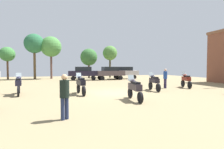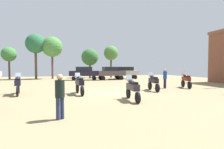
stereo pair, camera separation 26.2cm
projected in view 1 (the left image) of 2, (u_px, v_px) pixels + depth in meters
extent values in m
cube|color=#8F7D58|center=(111.00, 93.00, 12.65)|extent=(44.00, 52.00, 0.02)
cylinder|color=black|center=(150.00, 86.00, 14.59)|extent=(0.20, 0.67, 0.66)
cylinder|color=black|center=(158.00, 88.00, 13.08)|extent=(0.20, 0.67, 0.66)
cube|color=black|center=(154.00, 80.00, 13.81)|extent=(0.52, 1.34, 0.36)
ellipsoid|color=black|center=(153.00, 77.00, 14.09)|extent=(0.38, 0.52, 0.24)
cube|color=black|center=(155.00, 78.00, 13.57)|extent=(0.37, 0.59, 0.12)
cube|color=silver|center=(151.00, 74.00, 14.40)|extent=(0.38, 0.20, 0.39)
cylinder|color=#B7B7BC|center=(152.00, 75.00, 14.31)|extent=(0.62, 0.11, 0.04)
cylinder|color=black|center=(130.00, 93.00, 10.56)|extent=(0.16, 0.61, 0.61)
cylinder|color=black|center=(140.00, 98.00, 8.96)|extent=(0.16, 0.61, 0.61)
cube|color=#2C252D|center=(135.00, 87.00, 9.74)|extent=(0.45, 1.41, 0.36)
ellipsoid|color=#2C252D|center=(133.00, 81.00, 10.03)|extent=(0.35, 0.50, 0.24)
cube|color=black|center=(136.00, 83.00, 9.49)|extent=(0.34, 0.58, 0.12)
cube|color=silver|center=(131.00, 78.00, 10.36)|extent=(0.37, 0.18, 0.39)
cylinder|color=#B7B7BC|center=(132.00, 79.00, 10.26)|extent=(0.62, 0.08, 0.04)
cylinder|color=black|center=(78.00, 88.00, 12.66)|extent=(0.21, 0.68, 0.67)
cylinder|color=black|center=(84.00, 91.00, 11.23)|extent=(0.21, 0.68, 0.67)
cube|color=black|center=(81.00, 82.00, 11.93)|extent=(0.53, 1.37, 0.36)
ellipsoid|color=black|center=(80.00, 78.00, 12.19)|extent=(0.38, 0.52, 0.24)
cube|color=black|center=(82.00, 79.00, 11.70)|extent=(0.37, 0.59, 0.12)
cube|color=silver|center=(79.00, 75.00, 12.48)|extent=(0.38, 0.20, 0.39)
cylinder|color=#B7B7BC|center=(79.00, 76.00, 12.39)|extent=(0.62, 0.12, 0.04)
cylinder|color=black|center=(19.00, 89.00, 12.39)|extent=(0.24, 0.68, 0.67)
cylinder|color=black|center=(18.00, 91.00, 11.01)|extent=(0.24, 0.68, 0.67)
cube|color=#201F32|center=(19.00, 83.00, 11.68)|extent=(0.59, 1.37, 0.36)
ellipsoid|color=#201F32|center=(19.00, 78.00, 11.93)|extent=(0.40, 0.53, 0.24)
cube|color=black|center=(18.00, 79.00, 11.46)|extent=(0.40, 0.60, 0.12)
cube|color=silver|center=(19.00, 76.00, 12.22)|extent=(0.38, 0.21, 0.39)
cylinder|color=#B7B7BC|center=(19.00, 76.00, 12.13)|extent=(0.62, 0.15, 0.04)
cylinder|color=black|center=(183.00, 83.00, 16.58)|extent=(0.31, 0.68, 0.67)
cylinder|color=black|center=(190.00, 85.00, 15.12)|extent=(0.31, 0.68, 0.67)
cube|color=maroon|center=(186.00, 79.00, 15.83)|extent=(0.70, 1.29, 0.36)
ellipsoid|color=maroon|center=(185.00, 76.00, 16.09)|extent=(0.44, 0.55, 0.24)
cube|color=black|center=(187.00, 76.00, 15.60)|extent=(0.45, 0.62, 0.12)
cube|color=silver|center=(184.00, 74.00, 16.40)|extent=(0.39, 0.25, 0.39)
cylinder|color=#B7B7BC|center=(184.00, 74.00, 16.31)|extent=(0.60, 0.21, 0.04)
cylinder|color=black|center=(73.00, 78.00, 24.49)|extent=(0.66, 0.31, 0.64)
cylinder|color=black|center=(74.00, 78.00, 25.91)|extent=(0.66, 0.31, 0.64)
cylinder|color=black|center=(94.00, 78.00, 24.94)|extent=(0.66, 0.31, 0.64)
cylinder|color=black|center=(93.00, 78.00, 26.36)|extent=(0.66, 0.31, 0.64)
cube|color=black|center=(83.00, 73.00, 25.40)|extent=(4.51, 2.37, 0.75)
cube|color=black|center=(83.00, 69.00, 25.37)|extent=(2.56, 1.89, 0.61)
cylinder|color=black|center=(102.00, 78.00, 24.96)|extent=(0.65, 0.26, 0.64)
cylinder|color=black|center=(100.00, 78.00, 26.31)|extent=(0.65, 0.26, 0.64)
cylinder|color=black|center=(121.00, 78.00, 25.97)|extent=(0.65, 0.26, 0.64)
cylinder|color=black|center=(117.00, 77.00, 27.32)|extent=(0.65, 0.26, 0.64)
cube|color=#4E4247|center=(110.00, 73.00, 26.11)|extent=(4.40, 2.06, 0.75)
cube|color=black|center=(110.00, 69.00, 26.09)|extent=(2.46, 1.72, 0.61)
cylinder|color=black|center=(117.00, 77.00, 27.59)|extent=(0.67, 0.31, 0.64)
cylinder|color=black|center=(116.00, 77.00, 29.01)|extent=(0.67, 0.31, 0.64)
cylinder|color=black|center=(134.00, 77.00, 28.02)|extent=(0.67, 0.31, 0.64)
cylinder|color=black|center=(132.00, 77.00, 29.44)|extent=(0.67, 0.31, 0.64)
cube|color=#B8B4B8|center=(125.00, 73.00, 28.49)|extent=(4.52, 2.41, 0.75)
cube|color=black|center=(125.00, 69.00, 28.46)|extent=(2.57, 1.91, 0.61)
cylinder|color=#2E274C|center=(165.00, 83.00, 15.54)|extent=(0.14, 0.14, 0.86)
cylinder|color=#2E274C|center=(166.00, 84.00, 15.38)|extent=(0.14, 0.14, 0.86)
cylinder|color=navy|center=(165.00, 75.00, 15.43)|extent=(0.37, 0.37, 0.68)
sphere|color=tan|center=(165.00, 70.00, 15.41)|extent=(0.23, 0.23, 0.23)
cylinder|color=#1F294B|center=(63.00, 109.00, 6.09)|extent=(0.14, 0.14, 0.80)
cylinder|color=#1F294B|center=(67.00, 108.00, 6.22)|extent=(0.14, 0.14, 0.80)
cylinder|color=black|center=(64.00, 89.00, 6.12)|extent=(0.46, 0.46, 0.64)
sphere|color=tan|center=(64.00, 77.00, 6.11)|extent=(0.22, 0.22, 0.22)
cylinder|color=brown|center=(8.00, 68.00, 27.00)|extent=(0.28, 0.28, 3.49)
sphere|color=#3B7839|center=(7.00, 54.00, 26.90)|extent=(2.30, 2.30, 2.30)
cylinder|color=#4D4833|center=(110.00, 67.00, 31.69)|extent=(0.34, 0.34, 3.97)
sphere|color=#4E8338|center=(110.00, 53.00, 31.58)|extent=(2.68, 2.68, 2.68)
cylinder|color=brown|center=(35.00, 64.00, 27.45)|extent=(0.38, 0.38, 5.06)
sphere|color=#28633D|center=(34.00, 43.00, 27.32)|extent=(3.10, 3.10, 3.10)
cylinder|color=brown|center=(51.00, 65.00, 28.31)|extent=(0.33, 0.33, 4.59)
sphere|color=#48863E|center=(51.00, 47.00, 28.18)|extent=(3.36, 3.36, 3.36)
cylinder|color=brown|center=(89.00, 69.00, 31.47)|extent=(0.32, 0.32, 3.10)
sphere|color=#366831|center=(89.00, 57.00, 31.38)|extent=(3.12, 3.12, 3.12)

